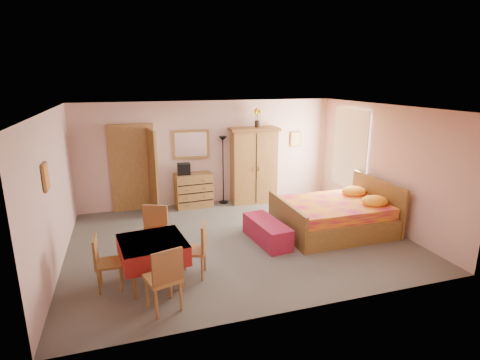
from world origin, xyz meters
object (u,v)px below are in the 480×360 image
object	(u,v)px
chair_west	(109,262)
chair_south	(163,277)
dining_table	(153,261)
chair_east	(193,250)
wardrobe	(254,165)
bed	(333,207)
chest_of_drawers	(194,190)
sunflower_vase	(257,118)
chair_north	(152,236)
stereo	(184,169)
wall_mirror	(191,144)
bench	(267,231)
floor_lamp	(223,170)

from	to	relation	value
chair_west	chair_south	bearing A→B (deg)	44.38
dining_table	chair_east	size ratio (longest dim) A/B	1.07
wardrobe	bed	world-z (taller)	wardrobe
chest_of_drawers	wardrobe	distance (m)	1.65
bed	chair_south	world-z (taller)	bed
wardrobe	sunflower_vase	size ratio (longest dim) A/B	4.14
chest_of_drawers	chair_west	bearing A→B (deg)	-123.08
chair_south	chair_west	xyz separation A→B (m)	(-0.72, 0.78, -0.05)
dining_table	sunflower_vase	bearing A→B (deg)	48.96
chair_south	chair_north	distance (m)	1.47
dining_table	stereo	bearing A→B (deg)	72.76
wall_mirror	bench	distance (m)	3.18
stereo	floor_lamp	xyz separation A→B (m)	(1.01, 0.09, -0.13)
wall_mirror	wardrobe	distance (m)	1.68
wardrobe	chair_north	distance (m)	3.87
wardrobe	chair_north	bearing A→B (deg)	-132.54
wardrobe	chair_north	size ratio (longest dim) A/B	1.98
sunflower_vase	bed	xyz separation A→B (m)	(0.84, -2.39, -1.65)
floor_lamp	bed	bearing A→B (deg)	-55.28
chair_south	bed	bearing A→B (deg)	8.90
bed	chair_north	distance (m)	3.74
bed	wall_mirror	bearing A→B (deg)	133.65
wardrobe	bed	size ratio (longest dim) A/B	0.86
chest_of_drawers	wardrobe	size ratio (longest dim) A/B	0.47
wall_mirror	stereo	world-z (taller)	wall_mirror
chair_east	wardrobe	bearing A→B (deg)	-14.20
bench	chair_north	size ratio (longest dim) A/B	1.31
chest_of_drawers	chair_east	size ratio (longest dim) A/B	1.00
dining_table	bed	bearing A→B (deg)	14.62
stereo	chair_east	world-z (taller)	stereo
stereo	bed	distance (m)	3.66
chest_of_drawers	sunflower_vase	distance (m)	2.41
chest_of_drawers	chair_north	world-z (taller)	chair_north
wall_mirror	dining_table	world-z (taller)	wall_mirror
bench	chair_north	distance (m)	2.23
stereo	bed	bearing A→B (deg)	-41.20
wall_mirror	floor_lamp	world-z (taller)	wall_mirror
floor_lamp	chair_east	bearing A→B (deg)	-112.54
chest_of_drawers	chair_west	world-z (taller)	chair_west
wall_mirror	chair_north	distance (m)	3.32
wall_mirror	bed	distance (m)	3.76
chest_of_drawers	chair_south	world-z (taller)	chair_south
stereo	chair_south	distance (m)	4.28
wardrobe	sunflower_vase	world-z (taller)	sunflower_vase
floor_lamp	wardrobe	distance (m)	0.79
chest_of_drawers	chair_west	size ratio (longest dim) A/B	1.05
chair_south	chair_north	bearing A→B (deg)	74.34
stereo	dining_table	bearing A→B (deg)	-107.24
chest_of_drawers	chair_east	world-z (taller)	chair_east
wall_mirror	wardrobe	xyz separation A→B (m)	(1.56, -0.26, -0.58)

